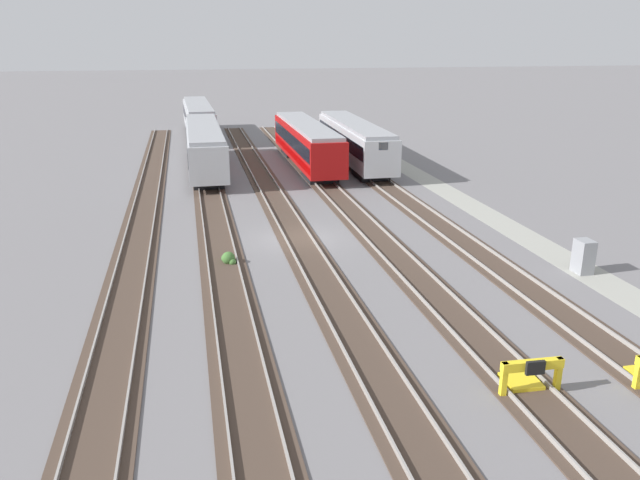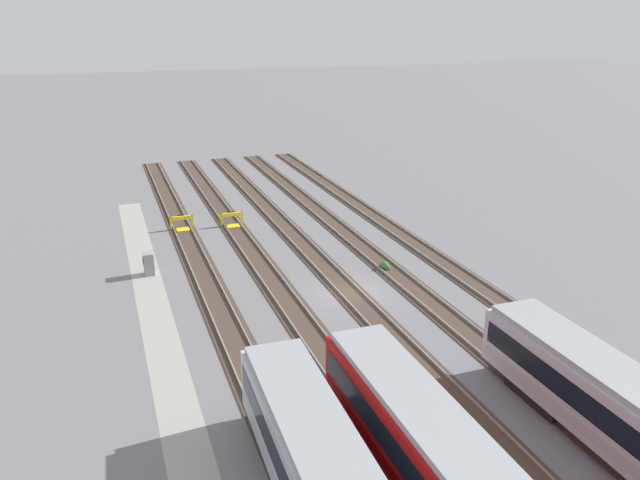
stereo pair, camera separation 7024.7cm
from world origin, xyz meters
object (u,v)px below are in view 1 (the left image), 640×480
(weed_clump, at_px, (228,259))
(subway_car_front_row_right_inner, at_px, (306,143))
(subway_car_front_row_centre, at_px, (198,118))
(bumper_stop_near_inner_track, at_px, (527,375))
(electrical_cabinet, at_px, (584,256))
(subway_car_front_row_leftmost, at_px, (354,141))
(subway_car_front_row_left_inner, at_px, (205,146))

(weed_clump, bearing_deg, subway_car_front_row_right_inner, -19.81)
(subway_car_front_row_centre, xyz_separation_m, bumper_stop_near_inner_track, (-55.86, -8.54, -1.53))
(electrical_cabinet, height_order, weed_clump, electrical_cabinet)
(weed_clump, bearing_deg, bumper_stop_near_inner_track, -148.53)
(subway_car_front_row_leftmost, relative_size, subway_car_front_row_left_inner, 1.00)
(subway_car_front_row_right_inner, height_order, bumper_stop_near_inner_track, subway_car_front_row_right_inner)
(subway_car_front_row_leftmost, relative_size, weed_clump, 19.64)
(subway_car_front_row_leftmost, xyz_separation_m, bumper_stop_near_inner_track, (-36.67, 4.22, -1.53))
(subway_car_front_row_leftmost, distance_m, subway_car_front_row_centre, 23.04)
(subway_car_front_row_leftmost, distance_m, subway_car_front_row_left_inner, 12.77)
(electrical_cabinet, bearing_deg, weed_clump, 73.66)
(subway_car_front_row_leftmost, xyz_separation_m, subway_car_front_row_left_inner, (0.00, 12.77, 0.00))
(subway_car_front_row_centre, bearing_deg, weed_clump, -179.69)
(bumper_stop_near_inner_track, xyz_separation_m, electrical_cabinet, (8.83, -7.88, 0.29))
(subway_car_front_row_left_inner, xyz_separation_m, subway_car_front_row_centre, (19.18, -0.00, 0.00))
(bumper_stop_near_inner_track, relative_size, electrical_cabinet, 1.25)
(subway_car_front_row_leftmost, relative_size, subway_car_front_row_centre, 1.00)
(subway_car_front_row_right_inner, height_order, weed_clump, subway_car_front_row_right_inner)
(subway_car_front_row_centre, distance_m, weed_clump, 42.32)
(subway_car_front_row_left_inner, distance_m, bumper_stop_near_inner_track, 37.69)
(subway_car_front_row_right_inner, relative_size, electrical_cabinet, 11.26)
(subway_car_front_row_left_inner, height_order, subway_car_front_row_right_inner, same)
(electrical_cabinet, bearing_deg, subway_car_front_row_right_inner, 15.77)
(subway_car_front_row_left_inner, xyz_separation_m, electrical_cabinet, (-27.85, -16.42, -1.24))
(subway_car_front_row_centre, xyz_separation_m, weed_clump, (-42.28, -0.23, -1.80))
(bumper_stop_near_inner_track, distance_m, weed_clump, 15.92)
(subway_car_front_row_right_inner, distance_m, weed_clump, 24.62)
(subway_car_front_row_left_inner, xyz_separation_m, subway_car_front_row_right_inner, (0.00, -8.56, 0.00))
(bumper_stop_near_inner_track, bearing_deg, subway_car_front_row_left_inner, 13.11)
(subway_car_front_row_centre, relative_size, subway_car_front_row_right_inner, 1.00)
(electrical_cabinet, bearing_deg, subway_car_front_row_centre, 19.24)
(subway_car_front_row_centre, distance_m, bumper_stop_near_inner_track, 56.53)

